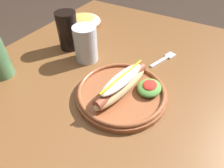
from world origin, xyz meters
name	(u,v)px	position (x,y,z in m)	size (l,w,h in m)	color
dining_table	(98,106)	(0.00, 0.00, 0.63)	(1.13, 0.81, 0.74)	brown
hot_dog_plate	(123,90)	(-0.01, -0.10, 0.76)	(0.25, 0.25, 0.08)	#9E5633
fork	(165,59)	(0.22, -0.14, 0.74)	(0.12, 0.06, 0.00)	silver
soda_cup	(68,31)	(0.11, 0.19, 0.81)	(0.07, 0.07, 0.13)	black
water_cup	(86,44)	(0.08, 0.09, 0.80)	(0.08, 0.08, 0.12)	silver
side_bowl	(83,21)	(0.28, 0.26, 0.76)	(0.15, 0.15, 0.05)	silver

